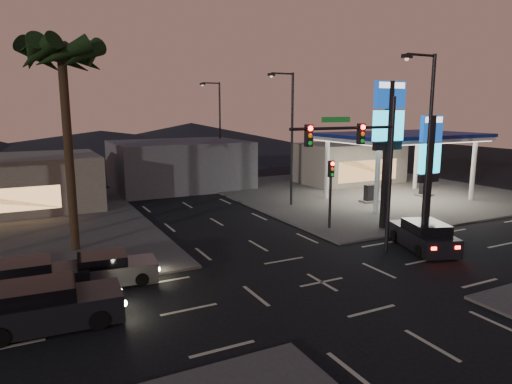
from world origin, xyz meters
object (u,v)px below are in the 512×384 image
gas_station (401,138)px  car_lane_b_front (108,270)px  car_lane_a_front (48,306)px  car_lane_b_mid (29,280)px  pylon_sign_tall (388,126)px  pylon_sign_short (430,154)px  suv_station (423,236)px  traffic_signal_mast (364,154)px

gas_station → car_lane_b_front: size_ratio=2.93×
gas_station → car_lane_b_front: (-24.24, -7.96, -4.47)m
car_lane_a_front → car_lane_b_mid: bearing=99.1°
pylon_sign_tall → pylon_sign_short: pylon_sign_tall is taller
pylon_sign_tall → car_lane_b_front: size_ratio=2.16×
suv_station → car_lane_a_front: bearing=-178.2°
car_lane_a_front → car_lane_b_mid: 3.28m
traffic_signal_mast → car_lane_b_mid: traffic_signal_mast is taller
pylon_sign_short → car_lane_a_front: pylon_sign_short is taller
gas_station → suv_station: (-8.39, -10.49, -4.37)m
car_lane_a_front → traffic_signal_mast: bearing=4.2°
pylon_sign_short → car_lane_a_front: size_ratio=1.41×
traffic_signal_mast → pylon_sign_tall: bearing=36.5°
car_lane_a_front → car_lane_b_front: car_lane_a_front is taller
car_lane_b_mid → suv_station: 19.06m
traffic_signal_mast → car_lane_b_front: 13.01m
pylon_sign_short → pylon_sign_tall: bearing=158.2°
pylon_sign_short → car_lane_b_front: size_ratio=1.68×
car_lane_b_front → car_lane_b_mid: 3.02m
car_lane_b_front → pylon_sign_short: bearing=1.4°
pylon_sign_tall → car_lane_b_mid: pylon_sign_tall is taller
car_lane_b_front → traffic_signal_mast: bearing=-9.7°
pylon_sign_tall → traffic_signal_mast: 6.02m
pylon_sign_short → traffic_signal_mast: size_ratio=0.88×
pylon_sign_short → car_lane_b_front: (-19.24, -0.46, -4.04)m
car_lane_a_front → pylon_sign_tall: bearing=13.4°
gas_station → traffic_signal_mast: size_ratio=1.53×
car_lane_b_front → suv_station: bearing=-9.1°
gas_station → car_lane_a_front: gas_station is taller
car_lane_b_front → car_lane_b_mid: car_lane_b_mid is taller
pylon_sign_short → gas_station: bearing=56.3°
pylon_sign_short → traffic_signal_mast: bearing=-160.9°
pylon_sign_short → suv_station: pylon_sign_short is taller
gas_station → car_lane_b_front: 25.90m
car_lane_a_front → gas_station: bearing=22.5°
gas_station → pylon_sign_tall: (-7.50, -6.50, 1.31)m
traffic_signal_mast → car_lane_a_front: traffic_signal_mast is taller
gas_station → traffic_signal_mast: traffic_signal_mast is taller
car_lane_a_front → car_lane_b_mid: car_lane_a_front is taller
traffic_signal_mast → car_lane_b_front: traffic_signal_mast is taller
car_lane_b_front → car_lane_b_mid: (-3.02, 0.13, 0.06)m
car_lane_b_front → suv_station: (15.85, -2.54, 0.10)m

